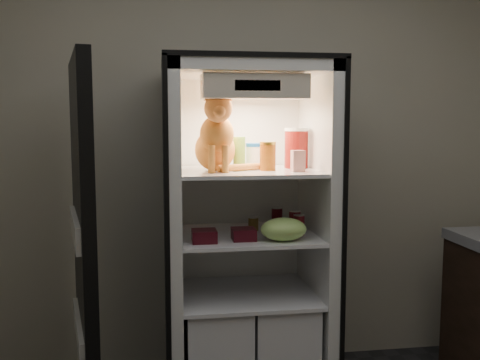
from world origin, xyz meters
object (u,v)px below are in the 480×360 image
Objects in this scene: pepper_jar at (296,148)px; soda_can_c at (299,225)px; berry_box_right at (244,234)px; mayo_tub at (255,155)px; parmesan_shaker at (239,153)px; cream_carton at (298,161)px; soda_can_a at (277,218)px; refrigerator at (245,257)px; berry_box_left at (204,236)px; soda_can_b at (295,222)px; salsa_jar at (268,156)px; grape_bag at (284,229)px; tabby_cat at (216,140)px; condiment_jar at (253,223)px.

soda_can_c is (-0.02, -0.14, -0.41)m from pepper_jar.
mayo_tub is at bearing 68.29° from berry_box_right.
soda_can_c is (0.31, -0.14, -0.38)m from parmesan_shaker.
cream_carton is 0.94× the size of soda_can_a.
berry_box_left is (-0.25, -0.23, 0.18)m from refrigerator.
refrigerator is 0.37m from soda_can_c.
soda_can_b reaches higher than berry_box_right.
salsa_jar is (0.10, -0.12, 0.57)m from refrigerator.
berry_box_right is (-0.04, -0.21, 0.18)m from refrigerator.
refrigerator is 0.67m from pepper_jar.
grape_bag is (0.19, -0.26, -0.38)m from parmesan_shaker.
parmesan_shaker is at bearing 139.37° from salsa_jar.
tabby_cat is at bearing -168.21° from pepper_jar.
mayo_tub is 1.26× the size of cream_carton.
mayo_tub is 0.48m from grape_bag.
tabby_cat is 1.81× the size of grape_bag.
cream_carton reaches higher than grape_bag.
tabby_cat is 0.61m from soda_can_a.
refrigerator reaches higher than soda_can_c.
cream_carton is (0.18, -0.25, -0.01)m from mayo_tub.
soda_can_b is at bearing -64.11° from soda_can_a.
soda_can_c is (0.17, -0.02, -0.37)m from salsa_jar.
parmesan_shaker reaches higher than berry_box_right.
berry_box_right is (-0.09, -0.23, -0.01)m from condiment_jar.
tabby_cat is at bearing -152.71° from condiment_jar.
salsa_jar is 1.87× the size of condiment_jar.
cream_carton reaches higher than berry_box_left.
berry_box_left is (-0.40, 0.03, -0.03)m from grape_bag.
salsa_jar is 0.22m from pepper_jar.
parmesan_shaker reaches higher than mayo_tub.
refrigerator is 15.16× the size of berry_box_left.
soda_can_c is at bearing -34.81° from condiment_jar.
grape_bag is 1.99× the size of berry_box_right.
condiment_jar is 0.39m from berry_box_left.
condiment_jar reaches higher than berry_box_left.
parmesan_shaker is 1.59× the size of cream_carton.
salsa_jar reaches higher than soda_can_b.
refrigerator is 17.11× the size of cream_carton.
salsa_jar is 1.27× the size of berry_box_right.
condiment_jar is 0.65× the size of berry_box_left.
salsa_jar is at bearing 110.74° from grape_bag.
berry_box_left is at bearing -169.76° from soda_can_c.
soda_can_a is at bearing 109.77° from soda_can_c.
salsa_jar is 0.54m from berry_box_left.
salsa_jar is 0.64× the size of grape_bag.
salsa_jar is at bearing -75.18° from mayo_tub.
parmesan_shaker is at bearing -176.60° from refrigerator.
soda_can_a reaches higher than berry_box_left.
parmesan_shaker is at bearing 87.61° from berry_box_right.
pepper_jar is 1.84× the size of soda_can_b.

